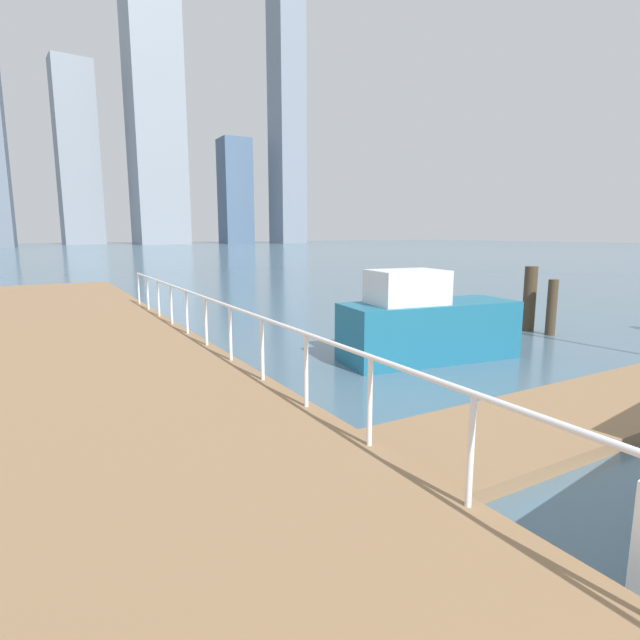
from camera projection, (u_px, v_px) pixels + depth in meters
ground_plane at (233, 311)px, 18.42m from camera, size 300.00×300.00×0.00m
floating_dock at (616, 402)px, 8.18m from camera, size 10.48×2.00×0.18m
boardwalk_railing at (335, 361)px, 6.30m from camera, size 0.06×25.84×1.08m
dock_piling_0 at (552, 307)px, 13.94m from camera, size 0.27×0.27×1.56m
dock_piling_4 at (530, 299)px, 14.55m from camera, size 0.36×0.36×1.88m
moored_boat_1 at (426, 324)px, 11.21m from camera, size 4.17×1.99×2.03m
skyline_tower_2 at (77, 154)px, 123.42m from camera, size 9.93×7.27×44.11m
skyline_tower_3 at (152, 64)px, 122.13m from camera, size 12.55×12.30×87.21m
skyline_tower_4 at (235, 192)px, 139.23m from camera, size 7.98×7.99×28.34m
skyline_tower_5 at (287, 102)px, 135.68m from camera, size 8.35×8.45×76.04m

